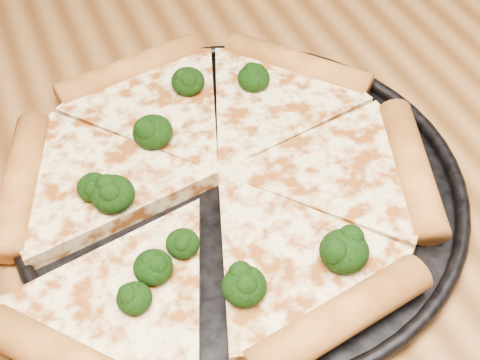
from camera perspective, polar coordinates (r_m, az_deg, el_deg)
name	(u,v)px	position (r m, az deg, el deg)	size (l,w,h in m)	color
dining_table	(219,286)	(0.62, -1.75, -8.73)	(1.20, 0.90, 0.75)	brown
pizza_pan	(240,187)	(0.55, 0.00, -0.58)	(0.36, 0.36, 0.02)	black
pizza	(215,179)	(0.55, -2.06, 0.06)	(0.38, 0.37, 0.03)	#F7DE97
broccoli_florets	(197,190)	(0.52, -3.55, -0.80)	(0.19, 0.25, 0.03)	black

